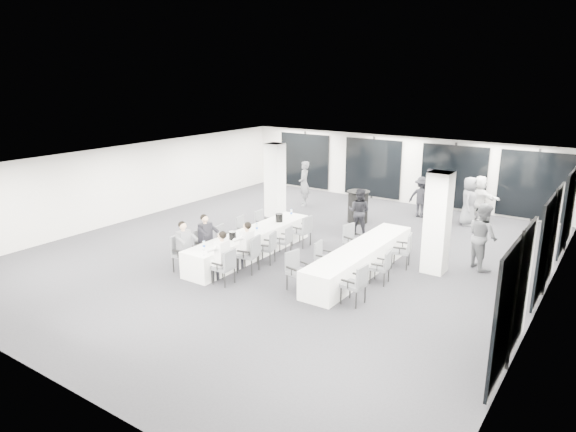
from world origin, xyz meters
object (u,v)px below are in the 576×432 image
(chair_main_left_near, at_px, (181,251))
(chair_side_left_near, at_px, (296,268))
(chair_side_left_mid, at_px, (322,256))
(standing_guest_c, at_px, (422,194))
(cocktail_table, at_px, (358,206))
(chair_main_right_fourth, at_px, (285,239))
(ice_bucket_far, at_px, (279,218))
(chair_side_right_mid, at_px, (383,265))
(chair_side_right_near, at_px, (357,282))
(chair_main_right_near, at_px, (226,265))
(banquet_table_side, at_px, (360,260))
(chair_main_left_mid, at_px, (223,237))
(ice_bucket_near, at_px, (233,235))
(chair_main_left_second, at_px, (203,244))
(standing_guest_f, at_px, (480,195))
(chair_main_right_mid, at_px, (269,246))
(standing_guest_g, at_px, (304,181))
(chair_main_right_second, at_px, (251,252))
(banquet_table_main, at_px, (251,244))
(standing_guest_h, at_px, (483,232))
(chair_main_right_far, at_px, (304,229))
(standing_guest_b, at_px, (359,208))
(chair_main_left_far, at_px, (262,222))
(standing_guest_e, at_px, (469,198))
(chair_main_left_fourth, at_px, (244,229))
(chair_side_left_far, at_px, (352,238))
(standing_guest_d, at_px, (430,190))

(chair_main_left_near, height_order, chair_side_left_near, chair_main_left_near)
(chair_side_left_mid, bearing_deg, standing_guest_c, 173.07)
(cocktail_table, bearing_deg, chair_main_right_fourth, -92.24)
(ice_bucket_far, bearing_deg, chair_side_right_mid, -15.17)
(chair_main_right_fourth, distance_m, chair_side_right_near, 3.83)
(chair_main_right_near, bearing_deg, banquet_table_side, -44.25)
(chair_main_left_mid, distance_m, chair_side_right_near, 5.09)
(ice_bucket_near, xyz_separation_m, ice_bucket_far, (0.05, 2.22, 0.01))
(chair_main_left_second, height_order, standing_guest_f, standing_guest_f)
(chair_main_right_mid, height_order, standing_guest_g, standing_guest_g)
(chair_side_right_near, bearing_deg, chair_main_right_second, 90.07)
(banquet_table_main, height_order, standing_guest_h, standing_guest_h)
(cocktail_table, relative_size, chair_side_left_mid, 1.30)
(chair_main_right_second, xyz_separation_m, chair_side_left_mid, (1.67, 1.02, -0.08))
(chair_main_right_far, distance_m, standing_guest_b, 2.34)
(chair_main_left_far, bearing_deg, standing_guest_e, 133.86)
(chair_side_right_mid, bearing_deg, chair_main_left_mid, 90.45)
(cocktail_table, relative_size, chair_main_left_fourth, 1.27)
(chair_side_left_far, bearing_deg, standing_guest_h, 123.14)
(banquet_table_main, distance_m, chair_side_left_mid, 2.51)
(chair_main_left_fourth, bearing_deg, standing_guest_f, 134.56)
(chair_side_right_near, xyz_separation_m, standing_guest_f, (0.40, 9.23, 0.38))
(chair_main_right_far, xyz_separation_m, standing_guest_c, (1.83, 5.42, 0.32))
(chair_main_left_fourth, height_order, standing_guest_b, standing_guest_b)
(chair_main_right_fourth, bearing_deg, chair_main_left_far, 47.53)
(chair_main_left_second, distance_m, chair_main_right_far, 3.25)
(banquet_table_side, relative_size, standing_guest_b, 2.77)
(standing_guest_e, bearing_deg, chair_main_left_near, 145.27)
(chair_side_right_mid, relative_size, standing_guest_h, 0.42)
(chair_main_left_second, xyz_separation_m, chair_side_right_mid, (5.00, 1.41, -0.03))
(chair_main_right_mid, distance_m, standing_guest_c, 7.50)
(chair_main_right_near, xyz_separation_m, standing_guest_f, (3.74, 10.06, 0.40))
(chair_main_left_near, distance_m, chair_main_left_mid, 1.75)
(chair_main_right_near, relative_size, chair_side_left_near, 0.96)
(chair_main_right_far, height_order, chair_side_left_far, chair_main_right_far)
(chair_side_right_near, bearing_deg, standing_guest_h, -20.01)
(chair_side_right_near, bearing_deg, chair_main_right_fourth, 64.39)
(chair_main_left_far, distance_m, standing_guest_h, 6.92)
(chair_main_left_mid, xyz_separation_m, chair_side_left_mid, (3.33, 0.26, 0.01))
(cocktail_table, bearing_deg, chair_main_right_far, -92.74)
(chair_main_right_near, relative_size, chair_main_right_fourth, 1.07)
(chair_side_left_near, height_order, chair_side_right_mid, chair_side_left_near)
(banquet_table_side, relative_size, standing_guest_h, 2.34)
(chair_main_right_second, distance_m, standing_guest_e, 8.82)
(chair_main_right_far, height_order, standing_guest_b, standing_guest_b)
(chair_main_left_second, relative_size, chair_main_right_fourth, 1.06)
(chair_main_left_far, xyz_separation_m, standing_guest_d, (3.71, 5.65, 0.54))
(chair_main_left_far, distance_m, standing_guest_g, 4.60)
(banquet_table_main, xyz_separation_m, chair_side_left_near, (2.50, -1.32, 0.19))
(chair_main_right_far, relative_size, ice_bucket_far, 3.77)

